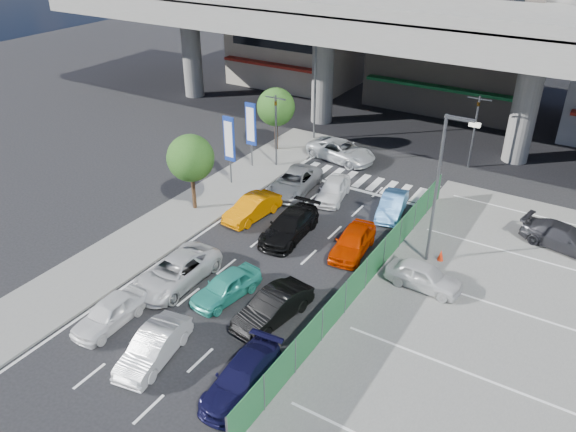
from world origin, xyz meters
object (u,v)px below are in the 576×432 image
Objects in this scene: minivan_navy_back at (242,378)px; hatch_black_mid_right at (273,307)px; parked_sedan_dgrey at (564,237)px; traffic_cone at (441,255)px; traffic_light_left at (276,113)px; street_lamp_left at (317,80)px; signboard_far at (251,126)px; van_white_back_left at (110,313)px; parked_sedan_white at (424,276)px; signboard_near at (229,141)px; sedan_white_mid_left at (176,272)px; tree_near at (191,158)px; hatch_white_back_mid at (154,347)px; sedan_black_mid at (290,226)px; taxi_teal_mid at (226,286)px; traffic_light_right at (477,114)px; wagon_silver_front_left at (294,182)px; taxi_orange_left at (252,208)px; street_lamp_right at (441,179)px; taxi_orange_right at (353,241)px; tree_far at (276,107)px; sedan_white_front_mid at (333,189)px; kei_truck_front_right at (392,205)px.

hatch_black_mid_right is (-1.26, 4.15, 0.07)m from minivan_navy_back.
parked_sedan_dgrey reaches higher than traffic_cone.
traffic_light_left is 1.22× the size of minivan_navy_back.
signboard_far is at bearing -100.31° from street_lamp_left.
parked_sedan_white reaches higher than van_white_back_left.
parked_sedan_dgrey is at bearing 8.37° from signboard_near.
tree_near is at bearing 123.27° from sedan_white_mid_left.
hatch_white_back_mid is 11.20m from sedan_black_mid.
tree_near is at bearing 148.25° from taxi_teal_mid.
traffic_light_right is 1.38× the size of taxi_teal_mid.
taxi_teal_mid is 11.72m from wagon_silver_front_left.
traffic_cone is at bearing 10.57° from sedan_black_mid.
taxi_orange_left is (-7.39, 11.37, 0.04)m from minivan_navy_back.
sedan_white_mid_left is (3.52, -20.41, -4.08)m from street_lamp_left.
traffic_light_left is at bearing 103.33° from sedan_white_mid_left.
street_lamp_left is (-13.50, 12.00, 0.00)m from street_lamp_right.
tree_near is 1.19× the size of taxi_orange_right.
taxi_orange_left is (4.41, -9.53, -2.72)m from tree_far.
hatch_black_mid_right and sedan_black_mid have the same top height.
taxi_teal_mid is at bearing -59.84° from signboard_far.
traffic_light_right is 1.06× the size of wagon_silver_front_left.
sedan_white_front_mid is (2.35, 12.06, -0.03)m from sedan_white_mid_left.
traffic_light_right is 14.05m from tree_far.
street_lamp_right is 2.13× the size of taxi_teal_mid.
street_lamp_left reaches higher than traffic_cone.
sedan_black_mid is 1.17× the size of taxi_orange_right.
signboard_near is at bearing 173.51° from traffic_cone.
signboard_far is 12.86m from taxi_orange_right.
taxi_teal_mid reaches higher than minivan_navy_back.
tree_far is at bearing 132.11° from taxi_orange_right.
traffic_light_right is at bearing 31.43° from signboard_far.
tree_far is at bearing 106.52° from sedan_white_mid_left.
traffic_light_right is at bearing 42.83° from wagon_silver_front_left.
taxi_orange_left is (4.21, -6.03, -2.40)m from signboard_far.
hatch_black_mid_right is 1.04× the size of taxi_orange_left.
street_lamp_right is at bearing -7.90° from signboard_near.
sedan_white_front_mid is (2.62, 0.37, -0.02)m from wagon_silver_front_left.
kei_truck_front_right is at bearing 140.90° from traffic_cone.
tree_near is at bearing 120.73° from parked_sedan_dgrey.
tree_near reaches higher than hatch_black_mid_right.
traffic_light_right is 1.05× the size of sedan_white_mid_left.
kei_truck_front_right is at bearing 87.04° from minivan_navy_back.
parked_sedan_dgrey is at bearing -2.97° from kei_truck_front_right.
hatch_black_mid_right is 16.63m from parked_sedan_dgrey.
traffic_cone is at bearing 12.86° from taxi_orange_left.
tree_far is 1.26× the size of kei_truck_front_right.
street_lamp_right is at bearing 13.62° from parked_sedan_white.
hatch_black_mid_right is at bearing -97.40° from traffic_light_right.
van_white_back_left reaches higher than minivan_navy_back.
hatch_white_back_mid is 13.00m from parked_sedan_white.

